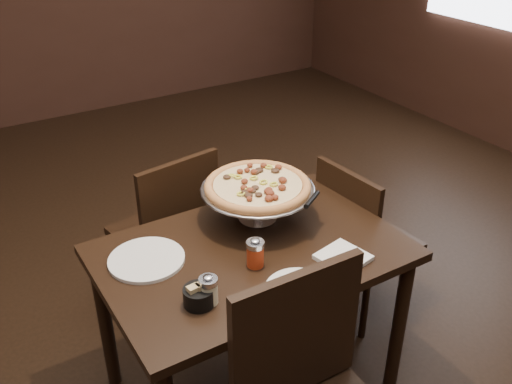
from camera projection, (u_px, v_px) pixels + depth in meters
room at (242, 59)px, 1.77m from camera, size 6.04×7.04×2.84m
dining_table at (252, 269)px, 2.15m from camera, size 1.11×0.74×0.69m
pizza_stand at (258, 186)px, 2.21m from camera, size 0.45×0.45×0.19m
parmesan_shaker at (209, 290)px, 1.82m from camera, size 0.06×0.06×0.11m
pepper_flake_shaker at (255, 253)px, 1.99m from camera, size 0.06×0.06×0.11m
packet_caddy at (199, 296)px, 1.82m from camera, size 0.10×0.10×0.08m
napkin_stack at (343, 257)px, 2.05m from camera, size 0.19×0.19×0.02m
plate_left at (147, 260)px, 2.04m from camera, size 0.27×0.27×0.01m
plate_near at (299, 289)px, 1.89m from camera, size 0.23×0.23×0.01m
serving_spatula at (312, 200)px, 2.13m from camera, size 0.16×0.16×0.02m
chair_far at (169, 228)px, 2.64m from camera, size 0.46×0.46×0.86m
chair_side at (360, 237)px, 2.62m from camera, size 0.40×0.40×0.81m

